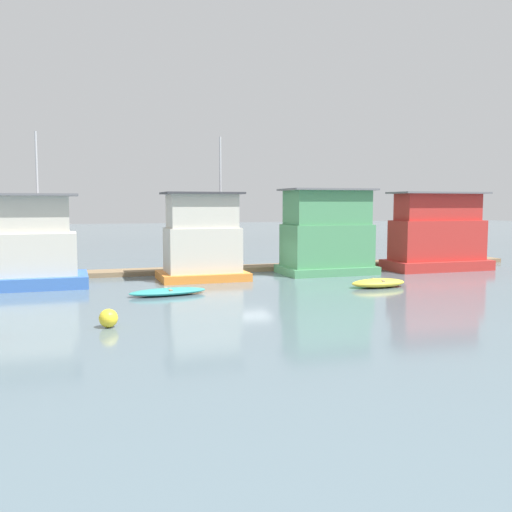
{
  "coord_description": "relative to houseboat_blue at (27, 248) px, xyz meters",
  "views": [
    {
      "loc": [
        -10.64,
        -33.57,
        4.55
      ],
      "look_at": [
        0.0,
        -1.0,
        1.4
      ],
      "focal_mm": 40.0,
      "sensor_mm": 36.0,
      "label": 1
    }
  ],
  "objects": [
    {
      "name": "buoy_yellow",
      "position": [
        3.51,
        -11.9,
        -1.81
      ],
      "size": [
        0.69,
        0.69,
        0.69
      ],
      "primitive_type": "sphere",
      "color": "yellow",
      "rests_on": "ground_plane"
    },
    {
      "name": "houseboat_red",
      "position": [
        26.27,
        0.07,
        0.22
      ],
      "size": [
        7.13,
        3.3,
        5.34
      ],
      "color": "red",
      "rests_on": "ground_plane"
    },
    {
      "name": "dinghy_teal",
      "position": [
        6.82,
        -5.13,
        -1.98
      ],
      "size": [
        4.06,
        1.82,
        0.35
      ],
      "color": "teal",
      "rests_on": "ground_plane"
    },
    {
      "name": "dinghy_yellow",
      "position": [
        18.17,
        -6.04,
        -1.91
      ],
      "size": [
        3.18,
        1.44,
        0.48
      ],
      "color": "yellow",
      "rests_on": "ground_plane"
    },
    {
      "name": "dock_walkway",
      "position": [
        12.9,
        3.79,
        -2.0
      ],
      "size": [
        42.4,
        2.09,
        0.3
      ],
      "primitive_type": "cube",
      "color": "#846B4C",
      "rests_on": "ground_plane"
    },
    {
      "name": "mooring_post_near_left",
      "position": [
        19.78,
        2.5,
        -1.28
      ],
      "size": [
        0.26,
        0.26,
        1.75
      ],
      "primitive_type": "cylinder",
      "color": "#846B4C",
      "rests_on": "ground_plane"
    },
    {
      "name": "ground_plane",
      "position": [
        12.9,
        0.33,
        -2.15
      ],
      "size": [
        200.0,
        200.0,
        0.0
      ],
      "primitive_type": "plane",
      "color": "slate"
    },
    {
      "name": "mooring_post_far_right",
      "position": [
        0.75,
        2.5,
        -1.23
      ],
      "size": [
        0.23,
        0.23,
        1.84
      ],
      "primitive_type": "cylinder",
      "color": "brown",
      "rests_on": "ground_plane"
    },
    {
      "name": "mooring_post_near_right",
      "position": [
        8.88,
        2.5,
        -1.29
      ],
      "size": [
        0.26,
        0.26,
        1.73
      ],
      "primitive_type": "cylinder",
      "color": "brown",
      "rests_on": "ground_plane"
    },
    {
      "name": "houseboat_green",
      "position": [
        18.12,
        0.49,
        0.44
      ],
      "size": [
        5.96,
        3.74,
        5.51
      ],
      "color": "#4C9360",
      "rests_on": "ground_plane"
    },
    {
      "name": "houseboat_orange",
      "position": [
        9.76,
        0.07,
        0.23
      ],
      "size": [
        5.19,
        3.64,
        8.52
      ],
      "color": "orange",
      "rests_on": "ground_plane"
    },
    {
      "name": "houseboat_blue",
      "position": [
        0.0,
        0.0,
        0.0
      ],
      "size": [
        6.24,
        3.92,
        8.44
      ],
      "color": "#3866B7",
      "rests_on": "ground_plane"
    }
  ]
}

